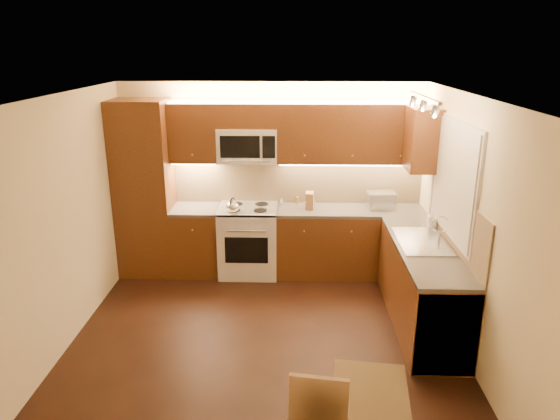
{
  "coord_description": "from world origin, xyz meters",
  "views": [
    {
      "loc": [
        0.29,
        -4.73,
        2.95
      ],
      "look_at": [
        0.15,
        0.55,
        1.25
      ],
      "focal_mm": 33.1,
      "sensor_mm": 36.0,
      "label": 1
    }
  ],
  "objects_px": {
    "knife_block": "(310,201)",
    "stove": "(249,240)",
    "dining_chair": "(320,416)",
    "soap_bottle": "(432,219)",
    "microwave": "(248,145)",
    "kettle": "(233,205)",
    "sink": "(423,235)",
    "toaster_oven": "(381,200)"
  },
  "relations": [
    {
      "from": "knife_block",
      "to": "stove",
      "type": "bearing_deg",
      "value": -173.19
    },
    {
      "from": "stove",
      "to": "dining_chair",
      "type": "xyz_separation_m",
      "value": [
        0.8,
        -3.38,
        -0.01
      ]
    },
    {
      "from": "soap_bottle",
      "to": "dining_chair",
      "type": "height_order",
      "value": "soap_bottle"
    },
    {
      "from": "stove",
      "to": "microwave",
      "type": "height_order",
      "value": "microwave"
    },
    {
      "from": "kettle",
      "to": "sink",
      "type": "bearing_deg",
      "value": -1.57
    },
    {
      "from": "stove",
      "to": "knife_block",
      "type": "bearing_deg",
      "value": 2.23
    },
    {
      "from": "microwave",
      "to": "sink",
      "type": "distance_m",
      "value": 2.48
    },
    {
      "from": "knife_block",
      "to": "soap_bottle",
      "type": "bearing_deg",
      "value": -21.05
    },
    {
      "from": "toaster_oven",
      "to": "knife_block",
      "type": "height_order",
      "value": "knife_block"
    },
    {
      "from": "stove",
      "to": "toaster_oven",
      "type": "height_order",
      "value": "toaster_oven"
    },
    {
      "from": "kettle",
      "to": "soap_bottle",
      "type": "height_order",
      "value": "kettle"
    },
    {
      "from": "microwave",
      "to": "dining_chair",
      "type": "bearing_deg",
      "value": -77.21
    },
    {
      "from": "sink",
      "to": "knife_block",
      "type": "height_order",
      "value": "knife_block"
    },
    {
      "from": "stove",
      "to": "microwave",
      "type": "relative_size",
      "value": 1.21
    },
    {
      "from": "stove",
      "to": "microwave",
      "type": "distance_m",
      "value": 1.27
    },
    {
      "from": "kettle",
      "to": "toaster_oven",
      "type": "relative_size",
      "value": 0.55
    },
    {
      "from": "stove",
      "to": "microwave",
      "type": "bearing_deg",
      "value": 90.0
    },
    {
      "from": "kettle",
      "to": "soap_bottle",
      "type": "distance_m",
      "value": 2.43
    },
    {
      "from": "knife_block",
      "to": "dining_chair",
      "type": "relative_size",
      "value": 0.25
    },
    {
      "from": "stove",
      "to": "soap_bottle",
      "type": "distance_m",
      "value": 2.37
    },
    {
      "from": "toaster_oven",
      "to": "dining_chair",
      "type": "distance_m",
      "value": 3.64
    },
    {
      "from": "microwave",
      "to": "dining_chair",
      "type": "relative_size",
      "value": 0.85
    },
    {
      "from": "kettle",
      "to": "toaster_oven",
      "type": "xyz_separation_m",
      "value": [
        1.91,
        0.3,
        -0.01
      ]
    },
    {
      "from": "stove",
      "to": "soap_bottle",
      "type": "bearing_deg",
      "value": -16.25
    },
    {
      "from": "toaster_oven",
      "to": "soap_bottle",
      "type": "distance_m",
      "value": 0.88
    },
    {
      "from": "sink",
      "to": "soap_bottle",
      "type": "distance_m",
      "value": 0.53
    },
    {
      "from": "soap_bottle",
      "to": "kettle",
      "type": "bearing_deg",
      "value": 166.1
    },
    {
      "from": "stove",
      "to": "knife_block",
      "type": "xyz_separation_m",
      "value": [
        0.8,
        0.03,
        0.55
      ]
    },
    {
      "from": "stove",
      "to": "kettle",
      "type": "bearing_deg",
      "value": -130.53
    },
    {
      "from": "kettle",
      "to": "knife_block",
      "type": "bearing_deg",
      "value": 34.93
    },
    {
      "from": "stove",
      "to": "sink",
      "type": "height_order",
      "value": "sink"
    },
    {
      "from": "kettle",
      "to": "dining_chair",
      "type": "distance_m",
      "value": 3.36
    },
    {
      "from": "microwave",
      "to": "kettle",
      "type": "relative_size",
      "value": 3.9
    },
    {
      "from": "microwave",
      "to": "toaster_oven",
      "type": "distance_m",
      "value": 1.88
    },
    {
      "from": "microwave",
      "to": "soap_bottle",
      "type": "xyz_separation_m",
      "value": [
        2.22,
        -0.78,
        -0.71
      ]
    },
    {
      "from": "kettle",
      "to": "dining_chair",
      "type": "relative_size",
      "value": 0.22
    },
    {
      "from": "microwave",
      "to": "toaster_oven",
      "type": "height_order",
      "value": "microwave"
    },
    {
      "from": "sink",
      "to": "kettle",
      "type": "height_order",
      "value": "kettle"
    },
    {
      "from": "microwave",
      "to": "sink",
      "type": "height_order",
      "value": "microwave"
    },
    {
      "from": "dining_chair",
      "to": "toaster_oven",
      "type": "bearing_deg",
      "value": 83.19
    },
    {
      "from": "microwave",
      "to": "dining_chair",
      "type": "height_order",
      "value": "microwave"
    },
    {
      "from": "soap_bottle",
      "to": "dining_chair",
      "type": "xyz_separation_m",
      "value": [
        -1.42,
        -2.73,
        -0.56
      ]
    }
  ]
}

